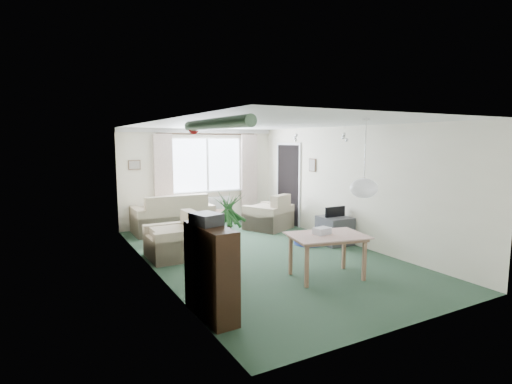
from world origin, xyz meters
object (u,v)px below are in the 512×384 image
dining_table (327,257)px  tv_cube (335,230)px  armchair_corner (268,211)px  sofa (173,213)px  pet_bed (309,241)px  houseplant (229,234)px  coffee_table (209,221)px  bookshelf (211,272)px  armchair_left (173,235)px

dining_table → tv_cube: (1.45, 1.53, -0.05)m
armchair_corner → tv_cube: armchair_corner is taller
sofa → tv_cube: (2.57, -2.71, -0.16)m
pet_bed → houseplant: bearing=-157.3°
pet_bed → coffee_table: bearing=120.9°
bookshelf → houseplant: bearing=53.5°
armchair_left → pet_bed: 2.78m
sofa → dining_table: (1.13, -4.25, -0.12)m
houseplant → dining_table: (1.27, -0.84, -0.33)m
armchair_corner → houseplant: houseplant is taller
armchair_corner → tv_cube: bearing=78.3°
sofa → bookshelf: 4.78m
armchair_corner → bookshelf: size_ratio=0.85×
armchair_corner → houseplant: (-2.24, -2.57, 0.23)m
bookshelf → tv_cube: bearing=25.7°
coffee_table → dining_table: bearing=-85.2°
pet_bed → armchair_left: bearing=171.5°
armchair_corner → dining_table: armchair_corner is taller
houseplant → pet_bed: (2.23, 0.94, -0.60)m
armchair_left → bookshelf: bearing=-7.0°
sofa → bookshelf: bearing=78.6°
bookshelf → dining_table: size_ratio=1.06×
sofa → pet_bed: sofa is taller
pet_bed → armchair_corner: bearing=89.9°
sofa → bookshelf: (-0.97, -4.68, 0.11)m
sofa → dining_table: sofa is taller
bookshelf → dining_table: 2.15m
bookshelf → dining_table: bearing=8.2°
coffee_table → pet_bed: size_ratio=1.63×
sofa → houseplant: bearing=88.0°
dining_table → armchair_corner: bearing=74.1°
armchair_corner → coffee_table: 1.42m
houseplant → pet_bed: houseplant is taller
dining_table → bookshelf: bearing=-168.4°
armchair_left → tv_cube: size_ratio=1.49×
coffee_table → armchair_left: bearing=-129.0°
bookshelf → tv_cube: (3.54, 1.96, -0.27)m
dining_table → pet_bed: dining_table is taller
armchair_left → tv_cube: 3.27m
armchair_corner → bookshelf: (-3.07, -3.84, 0.13)m
bookshelf → pet_bed: (3.06, 2.21, -0.50)m
armchair_corner → coffee_table: bearing=-48.1°
bookshelf → tv_cube: 4.06m
armchair_left → coffee_table: (1.43, 1.76, -0.19)m
bookshelf → armchair_left: bearing=79.2°
dining_table → tv_cube: bearing=46.7°
armchair_left → bookshelf: 2.64m
coffee_table → pet_bed: bearing=-59.1°
tv_cube → sofa: bearing=136.1°
bookshelf → sofa: bearing=75.0°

